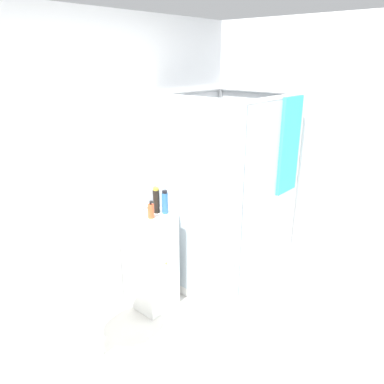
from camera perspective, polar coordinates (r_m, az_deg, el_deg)
The scene contains 9 objects.
wall_back at distance 3.02m, azimuth -16.14°, elevation 1.49°, with size 6.40×0.06×2.50m, color silver.
wall_right at distance 3.42m, azimuth 27.19°, elevation 2.14°, with size 0.06×6.40×2.50m, color silver.
shower_enclosure at distance 3.65m, azimuth 5.75°, elevation -7.49°, with size 0.95×0.98×1.88m.
vanity_cabinet at distance 3.42m, azimuth -6.33°, elevation -10.27°, with size 0.35×0.41×0.90m.
sink at distance 2.85m, azimuth -15.71°, elevation -13.01°, with size 0.46×0.46×0.98m.
soap_dispenser at distance 3.11m, azimuth -6.29°, elevation -2.87°, with size 0.05×0.06×0.15m.
shampoo_bottle_tall_black at distance 3.19m, azimuth -5.46°, elevation -1.29°, with size 0.06×0.06×0.23m.
shampoo_bottle_blue at distance 3.18m, azimuth -4.15°, elevation -1.57°, with size 0.05×0.05×0.21m.
lotion_bottle_white at distance 3.26m, azimuth -8.20°, elevation -1.62°, with size 0.06×0.06×0.18m.
Camera 1 is at (-1.51, -0.75, 2.16)m, focal length 35.00 mm.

